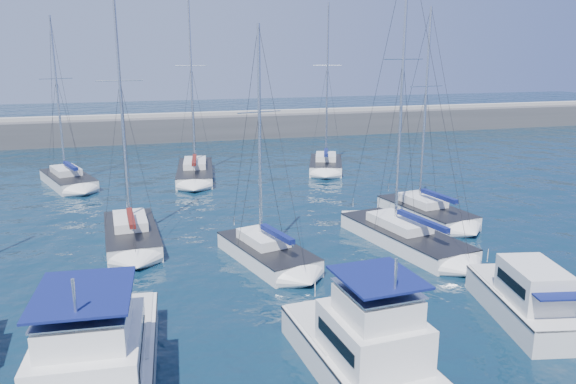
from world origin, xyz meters
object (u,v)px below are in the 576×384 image
object	(u,v)px
sailboat_mid_d	(404,236)
sailboat_back_b	(195,172)
motor_yacht_port_inner	(96,366)
motor_yacht_stbd_inner	(364,350)
motor_yacht_stbd_outer	(525,301)
sailboat_mid_b	(131,234)
sailboat_back_c	(326,164)
sailboat_mid_c	(267,252)
sailboat_mid_e	(426,211)
sailboat_back_a	(68,179)

from	to	relation	value
sailboat_mid_d	sailboat_back_b	size ratio (longest dim) A/B	1.09
motor_yacht_port_inner	motor_yacht_stbd_inner	size ratio (longest dim) A/B	1.30
motor_yacht_stbd_outer	sailboat_mid_d	distance (m)	10.45
sailboat_mid_b	sailboat_back_b	bearing A→B (deg)	68.27
sailboat_mid_d	sailboat_mid_b	bearing A→B (deg)	151.66
sailboat_mid_b	sailboat_back_c	world-z (taller)	sailboat_back_c
sailboat_mid_c	sailboat_mid_b	bearing A→B (deg)	128.94
sailboat_mid_d	sailboat_mid_e	world-z (taller)	sailboat_mid_d
motor_yacht_port_inner	motor_yacht_stbd_outer	bearing A→B (deg)	6.28
sailboat_mid_d	sailboat_back_b	world-z (taller)	sailboat_mid_d
motor_yacht_stbd_outer	sailboat_mid_d	bearing A→B (deg)	103.99
sailboat_mid_c	sailboat_back_c	bearing A→B (deg)	48.05
motor_yacht_port_inner	sailboat_mid_c	distance (m)	13.72
sailboat_mid_c	sailboat_mid_e	size ratio (longest dim) A/B	0.90
sailboat_mid_b	sailboat_mid_c	size ratio (longest dim) A/B	1.19
sailboat_mid_c	sailboat_back_c	xyz separation A→B (m)	(11.29, 22.22, 0.04)
sailboat_mid_b	sailboat_back_b	size ratio (longest dim) A/B	0.97
sailboat_mid_d	sailboat_back_a	bearing A→B (deg)	122.93
motor_yacht_stbd_outer	sailboat_mid_e	size ratio (longest dim) A/B	0.49
sailboat_back_a	sailboat_mid_c	bearing A→B (deg)	-80.27
sailboat_mid_d	sailboat_mid_c	bearing A→B (deg)	171.46
sailboat_mid_e	motor_yacht_stbd_outer	bearing A→B (deg)	-112.72
sailboat_back_b	sailboat_back_c	distance (m)	12.76
motor_yacht_port_inner	sailboat_mid_b	xyz separation A→B (m)	(1.24, 16.03, -0.60)
sailboat_mid_c	motor_yacht_stbd_inner	bearing A→B (deg)	-101.86
motor_yacht_stbd_inner	sailboat_back_c	bearing A→B (deg)	68.61
motor_yacht_stbd_outer	sailboat_back_a	size ratio (longest dim) A/B	0.49
motor_yacht_port_inner	motor_yacht_stbd_inner	world-z (taller)	same
sailboat_back_c	sailboat_back_a	bearing A→B (deg)	-160.41
sailboat_mid_b	motor_yacht_stbd_inner	bearing A→B (deg)	-68.38
sailboat_mid_b	motor_yacht_stbd_outer	bearing A→B (deg)	-45.77
motor_yacht_port_inner	motor_yacht_stbd_inner	distance (m)	9.35
motor_yacht_stbd_inner	motor_yacht_stbd_outer	world-z (taller)	motor_yacht_stbd_inner
motor_yacht_stbd_inner	sailboat_back_b	xyz separation A→B (m)	(-2.15, 34.62, -0.61)
sailboat_mid_b	sailboat_back_c	size ratio (longest dim) A/B	0.97
motor_yacht_port_inner	sailboat_back_c	xyz separation A→B (m)	(19.84, 32.94, -0.58)
sailboat_back_a	sailboat_back_c	bearing A→B (deg)	-19.62
motor_yacht_stbd_outer	sailboat_mid_c	distance (m)	13.58
sailboat_mid_b	sailboat_back_a	size ratio (longest dim) A/B	1.07
sailboat_mid_b	sailboat_mid_e	world-z (taller)	sailboat_mid_b
sailboat_mid_d	motor_yacht_port_inner	bearing A→B (deg)	-158.47
sailboat_mid_b	sailboat_mid_d	size ratio (longest dim) A/B	0.88
motor_yacht_port_inner	sailboat_back_a	bearing A→B (deg)	100.87
sailboat_back_b	sailboat_back_c	xyz separation A→B (m)	(12.76, -0.17, 0.03)
sailboat_back_a	motor_yacht_port_inner	bearing A→B (deg)	-102.84
sailboat_mid_c	sailboat_back_a	distance (m)	25.47
sailboat_mid_e	sailboat_back_a	xyz separation A→B (m)	(-25.13, 17.32, -0.00)
sailboat_mid_e	sailboat_back_a	world-z (taller)	sailboat_mid_e
motor_yacht_stbd_outer	sailboat_mid_b	distance (m)	22.51
sailboat_mid_d	sailboat_back_b	distance (m)	24.20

